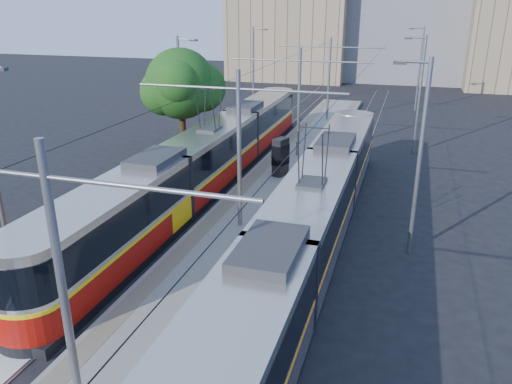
% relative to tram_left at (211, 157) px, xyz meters
% --- Properties ---
extents(ground, '(160.00, 160.00, 0.00)m').
position_rel_tram_left_xyz_m(ground, '(3.60, -13.42, -1.71)').
color(ground, black).
rests_on(ground, ground).
extents(platform, '(4.00, 50.00, 0.30)m').
position_rel_tram_left_xyz_m(platform, '(3.60, 3.58, -1.56)').
color(platform, gray).
rests_on(platform, ground).
extents(tactile_strip_left, '(0.70, 50.00, 0.01)m').
position_rel_tram_left_xyz_m(tactile_strip_left, '(2.15, 3.58, -1.40)').
color(tactile_strip_left, gray).
rests_on(tactile_strip_left, platform).
extents(tactile_strip_right, '(0.70, 50.00, 0.01)m').
position_rel_tram_left_xyz_m(tactile_strip_right, '(5.05, 3.58, -1.40)').
color(tactile_strip_right, gray).
rests_on(tactile_strip_right, platform).
extents(rails, '(8.71, 70.00, 0.03)m').
position_rel_tram_left_xyz_m(rails, '(3.60, 3.58, -1.69)').
color(rails, gray).
rests_on(rails, ground).
extents(tram_left, '(2.43, 31.83, 5.50)m').
position_rel_tram_left_xyz_m(tram_left, '(0.00, 0.00, 0.00)').
color(tram_left, black).
rests_on(tram_left, ground).
extents(tram_right, '(2.43, 30.29, 5.50)m').
position_rel_tram_left_xyz_m(tram_right, '(7.20, -7.29, 0.15)').
color(tram_right, black).
rests_on(tram_right, ground).
extents(catenary, '(9.20, 70.00, 7.00)m').
position_rel_tram_left_xyz_m(catenary, '(3.60, 0.73, 2.82)').
color(catenary, slate).
rests_on(catenary, platform).
extents(street_lamps, '(15.18, 38.22, 8.00)m').
position_rel_tram_left_xyz_m(street_lamps, '(3.60, 7.58, 2.48)').
color(street_lamps, slate).
rests_on(street_lamps, ground).
extents(shelter, '(0.91, 1.16, 2.24)m').
position_rel_tram_left_xyz_m(shelter, '(3.57, 2.08, -0.23)').
color(shelter, black).
rests_on(shelter, platform).
extents(tree, '(5.03, 4.65, 7.31)m').
position_rel_tram_left_xyz_m(tree, '(-3.51, 4.70, 3.23)').
color(tree, '#382314').
rests_on(tree, ground).
extents(building_left, '(16.32, 12.24, 13.68)m').
position_rel_tram_left_xyz_m(building_left, '(-6.40, 46.58, 5.15)').
color(building_left, tan).
rests_on(building_left, ground).
extents(building_centre, '(18.36, 14.28, 17.27)m').
position_rel_tram_left_xyz_m(building_centre, '(9.60, 50.58, 6.94)').
color(building_centre, gray).
rests_on(building_centre, ground).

